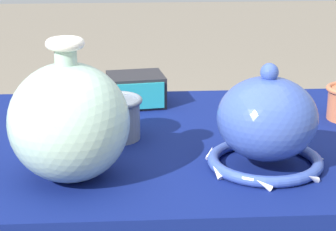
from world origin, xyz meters
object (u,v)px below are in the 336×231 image
Objects in this scene: vase_tall_bulbous at (68,121)px; vase_dome_bell at (266,125)px; pot_squat_ochre at (45,107)px; cup_wide_slate at (115,117)px; mosaic_tile_box at (135,90)px.

vase_tall_bulbous is 1.11× the size of vase_dome_bell.
vase_dome_bell is 0.55m from pot_squat_ochre.
vase_tall_bulbous is 2.27× the size of cup_wide_slate.
vase_tall_bulbous is 1.74× the size of mosaic_tile_box.
vase_tall_bulbous reaches higher than pot_squat_ochre.
pot_squat_ochre is at bearing 138.16° from cup_wide_slate.
mosaic_tile_box is 1.30× the size of cup_wide_slate.
vase_dome_bell is 0.34m from cup_wide_slate.
vase_dome_bell reaches higher than cup_wide_slate.
vase_tall_bulbous reaches higher than mosaic_tile_box.
cup_wide_slate is (-0.05, -0.24, 0.01)m from mosaic_tile_box.
pot_squat_ochre is (-0.45, 0.32, -0.06)m from vase_dome_bell.
vase_dome_bell is 2.04× the size of cup_wide_slate.
vase_tall_bulbous is 0.47m from mosaic_tile_box.
mosaic_tile_box is (-0.24, 0.41, -0.04)m from vase_dome_bell.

